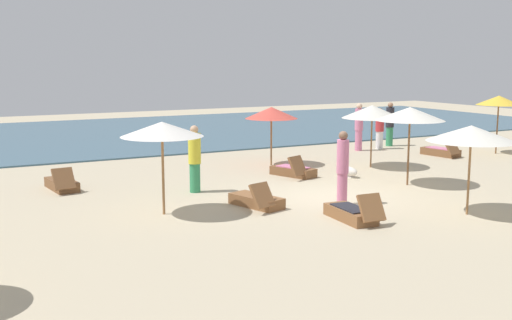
# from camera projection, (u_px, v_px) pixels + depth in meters

# --- Properties ---
(ground_plane) EXTENTS (60.00, 60.00, 0.00)m
(ground_plane) POSITION_uv_depth(u_px,v_px,m) (328.00, 197.00, 17.02)
(ground_plane) COLOR #BCAD8E
(ocean_water) EXTENTS (48.00, 16.00, 0.06)m
(ocean_water) POSITION_uv_depth(u_px,v_px,m) (140.00, 132.00, 31.87)
(ocean_water) COLOR #3D6075
(ocean_water) RESTS_ON ground_plane
(umbrella_1) EXTENTS (1.98, 1.98, 2.25)m
(umbrella_1) POSITION_uv_depth(u_px,v_px,m) (162.00, 129.00, 14.82)
(umbrella_1) COLOR olive
(umbrella_1) RESTS_ON ground_plane
(umbrella_2) EXTENTS (1.73, 1.73, 2.31)m
(umbrella_2) POSITION_uv_depth(u_px,v_px,m) (499.00, 100.00, 24.57)
(umbrella_2) COLOR brown
(umbrella_2) RESTS_ON ground_plane
(umbrella_3) EXTENTS (2.08, 2.08, 2.16)m
(umbrella_3) POSITION_uv_depth(u_px,v_px,m) (372.00, 112.00, 21.42)
(umbrella_3) COLOR brown
(umbrella_3) RESTS_ON ground_plane
(umbrella_4) EXTENTS (2.04, 2.04, 2.33)m
(umbrella_4) POSITION_uv_depth(u_px,v_px,m) (410.00, 114.00, 18.33)
(umbrella_4) COLOR brown
(umbrella_4) RESTS_ON ground_plane
(umbrella_6) EXTENTS (1.85, 1.85, 2.07)m
(umbrella_6) POSITION_uv_depth(u_px,v_px,m) (271.00, 113.00, 21.86)
(umbrella_6) COLOR olive
(umbrella_6) RESTS_ON ground_plane
(umbrella_7) EXTENTS (2.10, 2.10, 2.16)m
(umbrella_7) POSITION_uv_depth(u_px,v_px,m) (471.00, 134.00, 14.81)
(umbrella_7) COLOR olive
(umbrella_7) RESTS_ON ground_plane
(lounger_1) EXTENTS (1.02, 1.75, 0.73)m
(lounger_1) POSITION_uv_depth(u_px,v_px,m) (257.00, 201.00, 15.85)
(lounger_1) COLOR brown
(lounger_1) RESTS_ON ground_plane
(lounger_2) EXTENTS (0.75, 1.71, 0.72)m
(lounger_2) POSITION_uv_depth(u_px,v_px,m) (62.00, 184.00, 17.95)
(lounger_2) COLOR brown
(lounger_2) RESTS_ON ground_plane
(lounger_3) EXTENTS (0.71, 1.68, 0.73)m
(lounger_3) POSITION_uv_depth(u_px,v_px,m) (352.00, 213.00, 14.51)
(lounger_3) COLOR brown
(lounger_3) RESTS_ON ground_plane
(lounger_4) EXTENTS (1.11, 1.73, 0.74)m
(lounger_4) POSITION_uv_depth(u_px,v_px,m) (294.00, 171.00, 20.03)
(lounger_4) COLOR brown
(lounger_4) RESTS_ON ground_plane
(lounger_5) EXTENTS (0.82, 1.72, 0.73)m
(lounger_5) POSITION_uv_depth(u_px,v_px,m) (441.00, 151.00, 24.27)
(lounger_5) COLOR brown
(lounger_5) RESTS_ON ground_plane
(person_0) EXTENTS (0.48, 0.48, 1.90)m
(person_0) POSITION_uv_depth(u_px,v_px,m) (195.00, 159.00, 17.52)
(person_0) COLOR #338C59
(person_0) RESTS_ON ground_plane
(person_1) EXTENTS (0.36, 0.36, 1.71)m
(person_1) POSITION_uv_depth(u_px,v_px,m) (380.00, 129.00, 26.06)
(person_1) COLOR white
(person_1) RESTS_ON ground_plane
(person_2) EXTENTS (0.46, 0.46, 1.95)m
(person_2) POSITION_uv_depth(u_px,v_px,m) (359.00, 126.00, 25.58)
(person_2) COLOR #D17299
(person_2) RESTS_ON ground_plane
(person_3) EXTENTS (0.48, 0.48, 1.89)m
(person_3) POSITION_uv_depth(u_px,v_px,m) (390.00, 124.00, 26.98)
(person_3) COLOR #338C59
(person_3) RESTS_ON ground_plane
(person_4) EXTENTS (0.36, 0.36, 1.91)m
(person_4) POSITION_uv_depth(u_px,v_px,m) (343.00, 167.00, 15.99)
(person_4) COLOR #D17299
(person_4) RESTS_ON ground_plane
(dog) EXTENTS (0.43, 0.79, 0.36)m
(dog) POSITION_uv_depth(u_px,v_px,m) (348.00, 171.00, 19.94)
(dog) COLOR silver
(dog) RESTS_ON ground_plane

